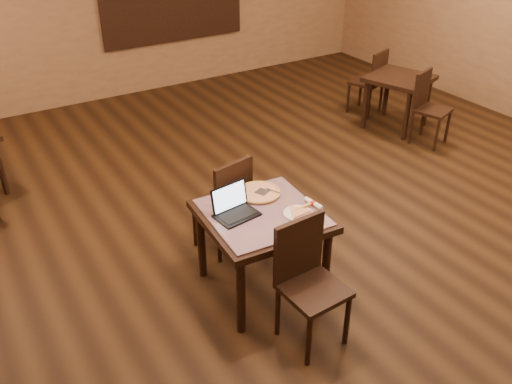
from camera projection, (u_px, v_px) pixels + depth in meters
ground at (351, 244)px, 5.18m from camera, size 10.00×10.00×0.00m
tiled_table at (262, 223)px, 4.31m from camera, size 0.98×0.98×0.76m
chair_main_near at (307, 275)px, 3.91m from camera, size 0.45×0.45×0.98m
chair_main_far at (227, 200)px, 4.83m from camera, size 0.49×0.49×0.96m
laptop at (233, 207)px, 4.21m from camera, size 0.35×0.29×0.22m
plate at (298, 214)px, 4.22m from camera, size 0.23×0.23×0.01m
pizza_slice at (298, 212)px, 4.21m from camera, size 0.23×0.23×0.02m
pizza_pan at (259, 194)px, 4.48m from camera, size 0.33×0.33×0.01m
pizza_whole at (259, 192)px, 4.48m from camera, size 0.36×0.36×0.03m
spatula at (262, 192)px, 4.47m from camera, size 0.19×0.26×0.01m
napkin_roll at (314, 203)px, 4.32m from camera, size 0.06×0.19×0.04m
other_table_a at (399, 85)px, 7.25m from camera, size 0.97×0.97×0.72m
other_table_a_chair_near at (427, 103)px, 6.88m from camera, size 0.51×0.51×0.93m
other_table_a_chair_far at (372, 79)px, 7.70m from camera, size 0.51×0.51×0.93m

